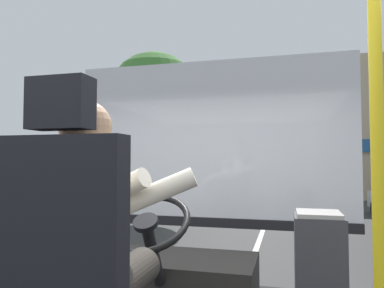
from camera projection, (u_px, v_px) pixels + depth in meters
ground at (264, 229)px, 10.07m from camera, size 18.00×44.00×0.06m
bus_driver at (92, 231)px, 1.44m from camera, size 0.76×0.54×0.81m
steering_console at (173, 284)px, 2.43m from camera, size 1.10×1.01×0.85m
handrail_pole at (378, 172)px, 1.22m from camera, size 0.04×0.04×2.02m
windshield_panel at (210, 161)px, 3.22m from camera, size 2.50×0.08×1.48m
street_tree at (154, 99)px, 12.02m from camera, size 3.05×3.05×5.47m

